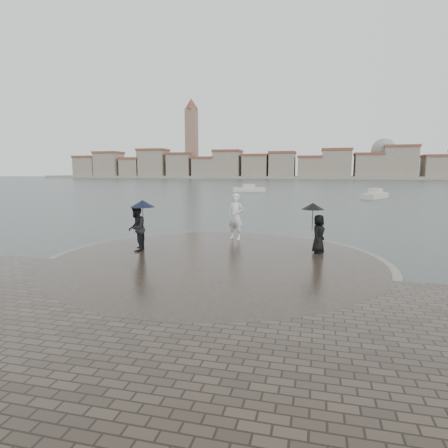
# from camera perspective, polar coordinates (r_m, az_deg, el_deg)

# --- Properties ---
(ground) EXTENTS (400.00, 400.00, 0.00)m
(ground) POSITION_cam_1_polar(r_m,az_deg,el_deg) (10.72, -6.35, -11.26)
(ground) COLOR #2B3835
(ground) RESTS_ON ground
(quay_back) EXTENTS (16.00, 16.00, 0.36)m
(quay_back) POSITION_cam_1_polar(r_m,az_deg,el_deg) (6.00, -29.30, -27.12)
(quay_back) COLOR #2D261E
(quay_back) RESTS_ON ground
(kerb_ring) EXTENTS (12.50, 12.50, 0.32)m
(kerb_ring) POSITION_cam_1_polar(r_m,az_deg,el_deg) (13.87, -1.31, -6.02)
(kerb_ring) COLOR gray
(kerb_ring) RESTS_ON ground
(quay_tip) EXTENTS (11.90, 11.90, 0.36)m
(quay_tip) POSITION_cam_1_polar(r_m,az_deg,el_deg) (13.86, -1.31, -5.94)
(quay_tip) COLOR #2D261E
(quay_tip) RESTS_ON ground
(statue) EXTENTS (0.90, 0.72, 2.15)m
(statue) POSITION_cam_1_polar(r_m,az_deg,el_deg) (17.40, 1.77, 1.14)
(statue) COLOR silver
(statue) RESTS_ON quay_tip
(visitor_left) EXTENTS (1.20, 1.12, 2.04)m
(visitor_left) POSITION_cam_1_polar(r_m,az_deg,el_deg) (15.25, -13.03, 0.09)
(visitor_left) COLOR black
(visitor_left) RESTS_ON quay_tip
(visitor_right) EXTENTS (1.05, 0.98, 1.95)m
(visitor_right) POSITION_cam_1_polar(r_m,az_deg,el_deg) (14.99, 13.97, -0.26)
(visitor_right) COLOR black
(visitor_right) RESTS_ON quay_tip
(far_skyline) EXTENTS (260.00, 20.00, 37.00)m
(far_skyline) POSITION_cam_1_polar(r_m,az_deg,el_deg) (170.47, 10.82, 8.66)
(far_skyline) COLOR gray
(far_skyline) RESTS_ON ground
(boats) EXTENTS (23.54, 16.33, 1.50)m
(boats) POSITION_cam_1_polar(r_m,az_deg,el_deg) (57.73, 11.97, 4.79)
(boats) COLOR beige
(boats) RESTS_ON ground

